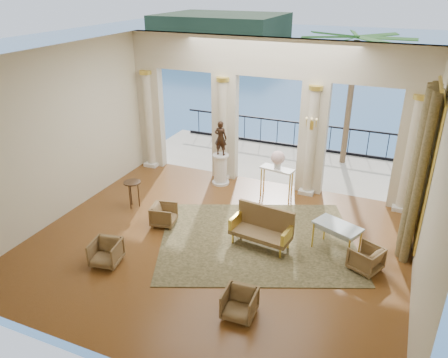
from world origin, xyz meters
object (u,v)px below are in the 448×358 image
at_px(armchair_c, 366,258).
at_px(game_table, 337,228).
at_px(settee, 263,227).
at_px(pedestal, 221,170).
at_px(statue, 221,138).
at_px(side_table, 132,185).
at_px(armchair_b, 240,303).
at_px(armchair_d, 164,214).
at_px(console_table, 277,173).
at_px(armchair_a, 106,251).

height_order(armchair_c, game_table, game_table).
distance_m(settee, pedestal, 3.66).
xyz_separation_m(armchair_c, statue, (-4.80, 2.91, 1.21)).
bearing_deg(game_table, side_table, -156.91).
bearing_deg(armchair_c, armchair_b, -14.08).
xyz_separation_m(game_table, statue, (-4.06, 2.45, 0.87)).
distance_m(armchair_d, settee, 2.71).
distance_m(armchair_d, console_table, 3.58).
relative_size(game_table, pedestal, 1.24).
distance_m(armchair_b, side_table, 5.34).
relative_size(game_table, statue, 1.13).
bearing_deg(armchair_d, side_table, 55.93).
xyz_separation_m(armchair_a, game_table, (4.75, 2.54, 0.34)).
bearing_deg(pedestal, armchair_a, -97.94).
height_order(settee, statue, statue).
height_order(armchair_c, console_table, console_table).
height_order(armchair_b, pedestal, pedestal).
height_order(armchair_b, game_table, game_table).
relative_size(statue, console_table, 1.05).
bearing_deg(game_table, settee, -144.39).
bearing_deg(settee, armchair_d, -170.25).
distance_m(settee, console_table, 2.67).
height_order(armchair_b, console_table, console_table).
relative_size(armchair_d, statue, 0.58).
xyz_separation_m(armchair_b, armchair_c, (2.06, 2.49, 0.00)).
distance_m(armchair_c, side_table, 6.50).
bearing_deg(armchair_c, armchair_d, -64.03).
relative_size(armchair_b, armchair_c, 0.99).
bearing_deg(settee, console_table, 106.70).
bearing_deg(console_table, game_table, -36.23).
bearing_deg(game_table, armchair_d, -150.22).
height_order(game_table, side_table, side_table).
relative_size(pedestal, side_table, 1.26).
bearing_deg(statue, pedestal, -1.52).
bearing_deg(pedestal, armchair_b, -63.14).
xyz_separation_m(console_table, side_table, (-3.58, -2.21, -0.10)).
distance_m(armchair_b, statue, 6.17).
relative_size(settee, side_table, 1.96).
bearing_deg(statue, armchair_a, 80.54).
bearing_deg(pedestal, armchair_c, -31.24).
bearing_deg(game_table, console_table, 157.28).
bearing_deg(settee, side_table, -178.58).
height_order(armchair_b, settee, settee).
distance_m(armchair_b, armchair_c, 3.23).
height_order(armchair_d, settee, settee).
height_order(armchair_a, armchair_c, armchair_a).
distance_m(pedestal, side_table, 2.95).
xyz_separation_m(armchair_d, statue, (0.37, 2.94, 1.22)).
bearing_deg(side_table, armchair_b, -34.07).
bearing_deg(armchair_b, console_table, 96.75).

